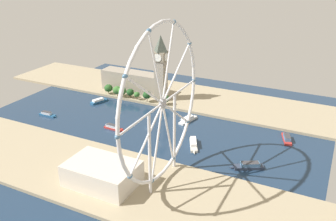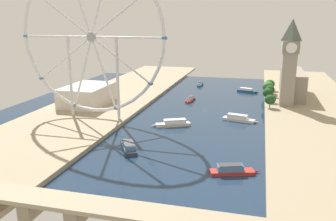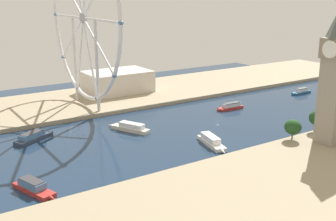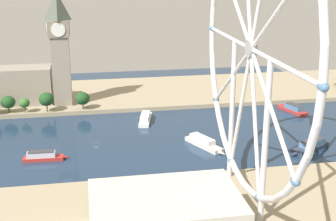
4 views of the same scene
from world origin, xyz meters
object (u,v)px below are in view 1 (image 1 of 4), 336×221
Objects in this scene: clock_tower at (161,67)px; ferris_wheel at (163,104)px; parliament_block at (131,81)px; tour_boat_1 at (47,114)px; tour_boat_4 at (249,166)px; tour_boat_5 at (99,101)px; tour_boat_3 at (287,138)px; tour_boat_0 at (193,144)px; tour_boat_6 at (188,119)px; tour_boat_2 at (113,127)px; riverside_hall at (102,173)px.

clock_tower is 181.69m from ferris_wheel.
parliament_block is 0.63× the size of ferris_wheel.
tour_boat_1 is at bearing -108.16° from ferris_wheel.
tour_boat_5 is (-68.17, -209.96, -0.32)m from tour_boat_4.
parliament_block is at bearing 59.65° from tour_boat_3.
clock_tower is 130.91m from tour_boat_0.
tour_boat_5 is 0.82× the size of tour_boat_6.
tour_boat_4 is (7.74, 238.79, 0.38)m from tour_boat_1.
tour_boat_3 is 72.39m from tour_boat_4.
tour_boat_6 is (-118.11, -29.08, -67.01)m from ferris_wheel.
ferris_wheel reaches higher than tour_boat_2.
ferris_wheel is 4.11× the size of tour_boat_0.
riverside_hall is at bearing -48.07° from tour_boat_0.
tour_boat_0 is (99.79, 131.80, -14.07)m from parliament_block.
tour_boat_5 is 123.10m from tour_boat_6.
tour_boat_4 is at bearing 49.27° from tour_boat_0.
ferris_wheel is 138.88m from tour_boat_6.
tour_boat_4 is 1.13× the size of tour_boat_5.
clock_tower is at bearing 80.46° from parliament_block.
tour_boat_5 is at bearing -46.90° from tour_boat_4.
riverside_hall is at bearing 25.40° from parliament_block.
tour_boat_0 is at bearing 4.60° from tour_boat_2.
parliament_block is 119.02m from tour_boat_1.
ferris_wheel reaches higher than tour_boat_5.
riverside_hall is at bearing -58.05° from tour_boat_2.
ferris_wheel reaches higher than riverside_hall.
tour_boat_5 is (39.32, -67.89, -43.04)m from clock_tower.
riverside_hall reaches higher than tour_boat_1.
clock_tower is 194.64m from riverside_hall.
tour_boat_4 is at bearing -2.34° from tour_boat_2.
riverside_hall is at bearing -171.66° from tour_boat_6.
parliament_block is at bearing 63.70° from tour_boat_1.
tour_boat_0 is at bearing 157.58° from riverside_hall.
ferris_wheel is 4.46× the size of tour_boat_3.
tour_boat_6 is (2.95, -107.38, 0.04)m from tour_boat_3.
tour_boat_5 is (-60.43, 28.83, 0.06)m from tour_boat_1.
riverside_hall is at bearing 10.01° from tour_boat_4.
clock_tower is at bearing -163.42° from tour_boat_0.
tour_boat_3 is at bearing 11.09° from tour_boat_1.
tour_boat_3 reaches higher than tour_boat_1.
clock_tower is at bearing -152.09° from ferris_wheel.
riverside_hall is 2.21× the size of tour_boat_2.
parliament_block is 3.30× the size of tour_boat_1.
tour_boat_0 is 1.00× the size of tour_boat_6.
ferris_wheel is at bearing -20.46° from tour_boat_1.
tour_boat_3 is at bearing -135.37° from tour_boat_4.
ferris_wheel reaches higher than tour_boat_4.
ferris_wheel is 4.99× the size of tour_boat_5.
tour_boat_2 is (103.45, 40.48, -14.19)m from parliament_block.
ferris_wheel is 202.02m from tour_boat_1.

